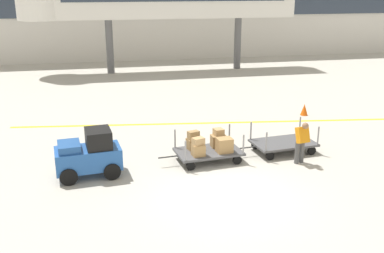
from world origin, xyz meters
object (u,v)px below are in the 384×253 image
(baggage_cart_lead, at_px, (209,147))
(baggage_cart_middle, at_px, (283,143))
(baggage_tug, at_px, (89,155))
(safety_cone_near, at_px, (304,110))
(baggage_handler, at_px, (302,141))

(baggage_cart_lead, height_order, baggage_cart_middle, same)
(baggage_tug, relative_size, safety_cone_near, 4.02)
(baggage_handler, bearing_deg, baggage_tug, 176.79)
(baggage_cart_lead, bearing_deg, baggage_cart_middle, 6.59)
(baggage_tug, bearing_deg, baggage_handler, -3.21)
(baggage_handler, relative_size, safety_cone_near, 2.84)
(baggage_tug, bearing_deg, safety_cone_near, 27.60)
(baggage_tug, height_order, safety_cone_near, baggage_tug)
(baggage_tug, bearing_deg, baggage_cart_lead, 6.40)
(baggage_cart_middle, bearing_deg, baggage_handler, -82.91)
(safety_cone_near, bearing_deg, baggage_cart_lead, -140.79)
(baggage_cart_lead, bearing_deg, safety_cone_near, 39.21)
(baggage_cart_lead, distance_m, safety_cone_near, 7.55)
(baggage_handler, height_order, safety_cone_near, baggage_handler)
(baggage_tug, xyz_separation_m, baggage_handler, (7.26, -0.41, 0.11))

